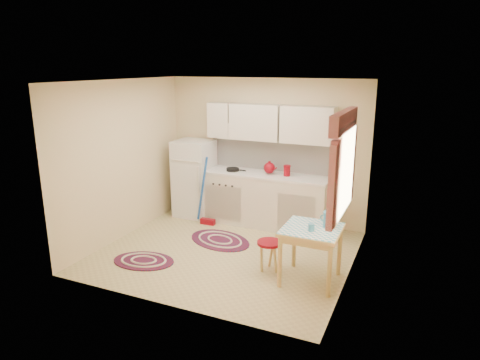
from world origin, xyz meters
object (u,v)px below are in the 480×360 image
fridge (194,178)px  base_cabinets (263,200)px  stool (269,256)px  table (311,255)px

fridge → base_cabinets: (1.33, 0.05, -0.26)m
base_cabinets → stool: (0.69, -1.60, -0.23)m
stool → fridge: bearing=142.6°
table → stool: (-0.58, 0.06, -0.15)m
table → stool: size_ratio=1.71×
fridge → table: fridge is taller
stool → table: bearing=-5.5°
base_cabinets → stool: 1.76m
fridge → table: (2.60, -1.60, -0.34)m
fridge → table: 3.07m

